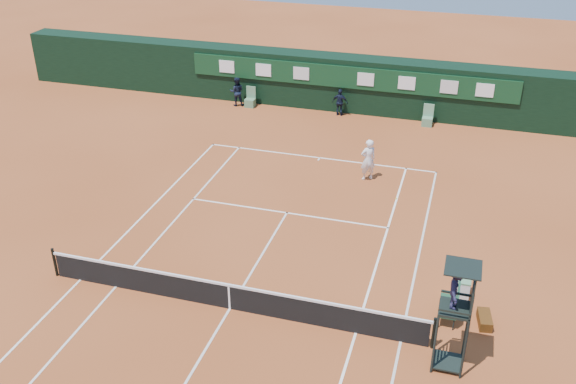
% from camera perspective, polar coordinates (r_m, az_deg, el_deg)
% --- Properties ---
extents(ground, '(90.00, 90.00, 0.00)m').
position_cam_1_polar(ground, '(21.04, -5.18, -10.28)').
color(ground, '#A65027').
rests_on(ground, ground).
extents(court_lines, '(11.05, 23.85, 0.01)m').
position_cam_1_polar(court_lines, '(21.04, -5.18, -10.27)').
color(court_lines, white).
rests_on(court_lines, ground).
extents(tennis_net, '(12.90, 0.10, 1.10)m').
position_cam_1_polar(tennis_net, '(20.73, -5.24, -9.18)').
color(tennis_net, black).
rests_on(tennis_net, ground).
extents(back_wall, '(40.00, 1.65, 3.00)m').
position_cam_1_polar(back_wall, '(36.41, 5.55, 9.60)').
color(back_wall, black).
rests_on(back_wall, ground).
extents(linesman_chair_left, '(0.55, 0.50, 1.15)m').
position_cam_1_polar(linesman_chair_left, '(37.04, -3.38, 8.06)').
color(linesman_chair_left, '#548059').
rests_on(linesman_chair_left, ground).
extents(linesman_chair_right, '(0.55, 0.50, 1.15)m').
position_cam_1_polar(linesman_chair_right, '(35.11, 12.28, 6.29)').
color(linesman_chair_right, '#578660').
rests_on(linesman_chair_right, ground).
extents(umpire_chair, '(0.96, 0.95, 3.42)m').
position_cam_1_polar(umpire_chair, '(18.00, 14.75, -8.96)').
color(umpire_chair, black).
rests_on(umpire_chair, ground).
extents(player_bench, '(0.56, 1.20, 1.10)m').
position_cam_1_polar(player_bench, '(20.85, 14.41, -9.54)').
color(player_bench, '#1B452B').
rests_on(player_bench, ground).
extents(tennis_bag, '(0.51, 0.92, 0.33)m').
position_cam_1_polar(tennis_bag, '(21.17, 17.07, -10.80)').
color(tennis_bag, black).
rests_on(tennis_bag, ground).
extents(cooler, '(0.57, 0.57, 0.65)m').
position_cam_1_polar(cooler, '(22.09, 15.15, -8.12)').
color(cooler, silver).
rests_on(cooler, ground).
extents(tennis_ball, '(0.07, 0.07, 0.07)m').
position_cam_1_polar(tennis_ball, '(27.41, 9.59, -0.58)').
color(tennis_ball, gold).
rests_on(tennis_ball, ground).
extents(player, '(0.84, 0.77, 1.92)m').
position_cam_1_polar(player, '(28.49, 7.13, 2.87)').
color(player, white).
rests_on(player, ground).
extents(ball_kid_left, '(0.97, 0.85, 1.67)m').
position_cam_1_polar(ball_kid_left, '(37.08, -4.57, 8.89)').
color(ball_kid_left, black).
rests_on(ball_kid_left, ground).
extents(ball_kid_right, '(0.91, 0.43, 1.51)m').
position_cam_1_polar(ball_kid_right, '(35.65, 4.65, 7.94)').
color(ball_kid_right, black).
rests_on(ball_kid_right, ground).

